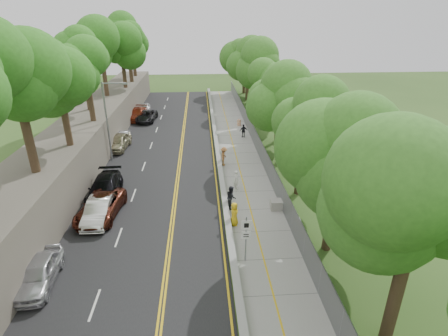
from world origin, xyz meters
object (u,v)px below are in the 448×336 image
at_px(car_0, 39,273).
at_px(car_1, 99,210).
at_px(car_2, 101,207).
at_px(streetlight, 109,116).
at_px(construction_barrel, 239,123).
at_px(concrete_block, 278,204).
at_px(painter_0, 234,214).
at_px(person_far, 244,131).
at_px(signpost, 246,234).

relative_size(car_0, car_1, 0.96).
distance_m(car_1, car_2, 0.43).
relative_size(streetlight, construction_barrel, 9.39).
distance_m(construction_barrel, car_2, 25.59).
bearing_deg(construction_barrel, car_2, -119.77).
bearing_deg(concrete_block, streetlight, 143.31).
bearing_deg(car_2, painter_0, -4.83).
xyz_separation_m(construction_barrel, car_1, (-12.70, -22.64, 0.33)).
distance_m(streetlight, car_0, 18.60).
xyz_separation_m(streetlight, car_2, (1.46, -11.16, -3.83)).
bearing_deg(person_far, car_1, 43.32).
height_order(signpost, painter_0, signpost).
bearing_deg(construction_barrel, car_1, -119.30).
bearing_deg(car_1, streetlight, 96.54).
distance_m(car_1, person_far, 21.85).
distance_m(painter_0, person_far, 19.40).
distance_m(construction_barrel, person_far, 4.89).
xyz_separation_m(streetlight, painter_0, (11.21, -13.00, -3.71)).
relative_size(car_1, person_far, 2.83).
bearing_deg(construction_barrel, streetlight, -142.05).
relative_size(streetlight, car_1, 1.73).
bearing_deg(construction_barrel, concrete_block, -88.45).
bearing_deg(signpost, car_2, 149.79).
distance_m(car_2, painter_0, 9.92).
xyz_separation_m(concrete_block, car_0, (-14.90, -7.19, 0.38)).
xyz_separation_m(construction_barrel, car_2, (-12.70, -22.21, 0.34)).
bearing_deg(construction_barrel, person_far, -89.88).
bearing_deg(person_far, signpost, 72.36).
distance_m(signpost, car_1, 11.48).
height_order(streetlight, concrete_block, streetlight).
bearing_deg(car_0, concrete_block, 22.46).
bearing_deg(construction_barrel, car_0, -116.07).
bearing_deg(signpost, concrete_block, 61.62).
bearing_deg(painter_0, person_far, 0.87).
relative_size(signpost, concrete_block, 2.82).
distance_m(signpost, construction_barrel, 28.23).
height_order(signpost, person_far, signpost).
relative_size(signpost, car_2, 0.56).
bearing_deg(painter_0, signpost, -166.08).
height_order(signpost, construction_barrel, signpost).
xyz_separation_m(construction_barrel, concrete_block, (0.60, -22.05, -0.06)).
height_order(streetlight, signpost, streetlight).
height_order(car_0, car_1, car_1).
xyz_separation_m(car_2, painter_0, (9.75, -1.84, 0.11)).
relative_size(construction_barrel, car_0, 0.19).
xyz_separation_m(signpost, car_0, (-11.65, -1.18, -1.17)).
relative_size(car_0, person_far, 2.70).
distance_m(concrete_block, car_2, 13.31).
xyz_separation_m(construction_barrel, person_far, (0.01, -4.87, 0.39)).
relative_size(car_2, painter_0, 3.18).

